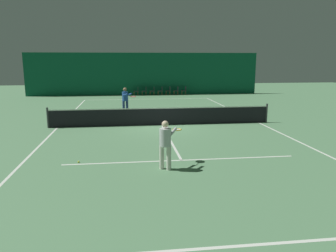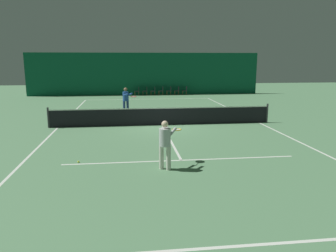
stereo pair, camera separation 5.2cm
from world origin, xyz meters
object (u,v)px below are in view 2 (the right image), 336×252
(player_near, at_px, (165,141))
(tennis_net, at_px, (162,116))
(player_far, at_px, (126,98))
(courtside_chair_6, at_px, (185,90))
(tennis_ball, at_px, (78,162))
(courtside_chair_1, at_px, (146,90))
(courtside_chair_3, at_px, (162,90))
(courtside_chair_2, at_px, (154,90))
(courtside_chair_5, at_px, (177,90))
(courtside_chair_0, at_px, (138,91))
(courtside_chair_4, at_px, (170,90))

(player_near, bearing_deg, tennis_net, 26.16)
(player_near, distance_m, player_far, 11.51)
(courtside_chair_6, xyz_separation_m, tennis_ball, (-7.52, -21.30, -0.45))
(courtside_chair_1, distance_m, courtside_chair_3, 1.59)
(courtside_chair_6, bearing_deg, courtside_chair_1, -90.00)
(tennis_net, xyz_separation_m, player_near, (-0.66, -7.25, 0.43))
(player_far, xyz_separation_m, courtside_chair_2, (2.69, 10.88, -0.50))
(tennis_net, distance_m, tennis_ball, 7.20)
(courtside_chair_5, bearing_deg, courtside_chair_0, -90.00)
(courtside_chair_3, xyz_separation_m, courtside_chair_6, (2.39, 0.00, 0.00))
(courtside_chair_1, xyz_separation_m, courtside_chair_6, (3.98, 0.00, 0.00))
(player_near, xyz_separation_m, courtside_chair_1, (0.62, 22.32, -0.45))
(tennis_net, height_order, courtside_chair_0, tennis_net)
(courtside_chair_2, distance_m, courtside_chair_3, 0.80)
(courtside_chair_1, bearing_deg, courtside_chair_0, -90.00)
(courtside_chair_3, distance_m, courtside_chair_6, 2.39)
(tennis_ball, bearing_deg, player_far, 81.02)
(player_far, relative_size, courtside_chair_4, 2.02)
(courtside_chair_2, bearing_deg, player_far, -13.87)
(player_near, relative_size, courtside_chair_0, 1.91)
(tennis_net, relative_size, tennis_ball, 181.82)
(player_far, distance_m, courtside_chair_3, 11.44)
(courtside_chair_4, bearing_deg, courtside_chair_0, -90.00)
(courtside_chair_0, bearing_deg, courtside_chair_3, 90.00)
(courtside_chair_3, height_order, courtside_chair_5, same)
(courtside_chair_2, distance_m, courtside_chair_6, 3.18)
(courtside_chair_4, bearing_deg, courtside_chair_2, -90.00)
(tennis_net, height_order, courtside_chair_6, tennis_net)
(tennis_ball, bearing_deg, courtside_chair_4, 74.45)
(courtside_chair_0, height_order, courtside_chair_4, same)
(tennis_net, height_order, courtside_chair_3, tennis_net)
(tennis_net, xyz_separation_m, courtside_chair_2, (0.75, 15.07, -0.03))
(player_near, bearing_deg, player_far, 37.71)
(courtside_chair_6, bearing_deg, courtside_chair_0, -90.00)
(courtside_chair_3, distance_m, courtside_chair_4, 0.80)
(tennis_net, relative_size, player_near, 7.46)
(courtside_chair_0, distance_m, courtside_chair_1, 0.80)
(courtside_chair_2, bearing_deg, tennis_net, -2.87)
(player_near, relative_size, tennis_ball, 24.36)
(courtside_chair_0, relative_size, courtside_chair_3, 1.00)
(player_far, bearing_deg, courtside_chair_4, 127.40)
(player_near, relative_size, courtside_chair_1, 1.91)
(courtside_chair_1, distance_m, courtside_chair_2, 0.80)
(courtside_chair_4, relative_size, courtside_chair_5, 1.00)
(tennis_ball, bearing_deg, courtside_chair_3, 76.46)
(courtside_chair_3, xyz_separation_m, courtside_chair_4, (0.80, 0.00, 0.00))
(courtside_chair_5, bearing_deg, courtside_chair_4, -90.00)
(player_near, height_order, courtside_chair_5, player_near)
(tennis_net, bearing_deg, tennis_ball, -119.89)
(courtside_chair_3, height_order, tennis_ball, courtside_chair_3)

